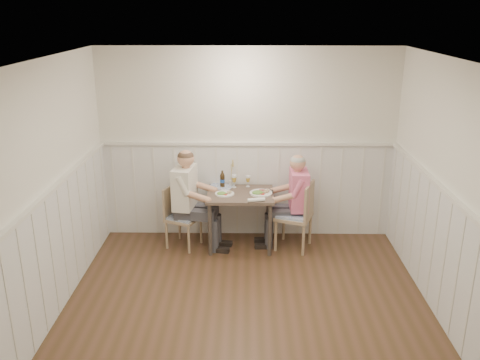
{
  "coord_description": "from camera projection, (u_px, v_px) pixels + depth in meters",
  "views": [
    {
      "loc": [
        -0.0,
        -4.4,
        3.05
      ],
      "look_at": [
        -0.09,
        1.64,
        1.0
      ],
      "focal_mm": 38.0,
      "sensor_mm": 36.0,
      "label": 1
    }
  ],
  "objects": [
    {
      "name": "beer_bottle",
      "position": [
        222.0,
        180.0,
        6.85
      ],
      "size": [
        0.06,
        0.06,
        0.23
      ],
      "color": "black",
      "rests_on": "dining_table"
    },
    {
      "name": "gingham_mat",
      "position": [
        221.0,
        186.0,
        6.89
      ],
      "size": [
        0.38,
        0.34,
        0.01
      ],
      "color": "#4563A4",
      "rests_on": "dining_table"
    },
    {
      "name": "dining_table",
      "position": [
        240.0,
        201.0,
        6.69
      ],
      "size": [
        0.87,
        0.7,
        0.75
      ],
      "color": "#4F392E",
      "rests_on": "ground"
    },
    {
      "name": "ground_plane",
      "position": [
        247.0,
        325.0,
        5.15
      ],
      "size": [
        4.5,
        4.5,
        0.0
      ],
      "primitive_type": "plane",
      "color": "#49331D"
    },
    {
      "name": "plate_man",
      "position": [
        260.0,
        192.0,
        6.62
      ],
      "size": [
        0.3,
        0.3,
        0.08
      ],
      "color": "white",
      "rests_on": "dining_table"
    },
    {
      "name": "chair_left",
      "position": [
        180.0,
        214.0,
        6.75
      ],
      "size": [
        0.52,
        0.52,
        0.83
      ],
      "color": "#9E775E",
      "rests_on": "ground"
    },
    {
      "name": "beer_glass_b",
      "position": [
        234.0,
        179.0,
        6.83
      ],
      "size": [
        0.07,
        0.07,
        0.18
      ],
      "color": "silver",
      "rests_on": "dining_table"
    },
    {
      "name": "diner_cream",
      "position": [
        188.0,
        207.0,
        6.68
      ],
      "size": [
        0.68,
        0.48,
        1.37
      ],
      "color": "#3F3F47",
      "rests_on": "ground"
    },
    {
      "name": "wainscot",
      "position": [
        247.0,
        235.0,
        5.58
      ],
      "size": [
        4.0,
        4.49,
        1.34
      ],
      "color": "white",
      "rests_on": "ground"
    },
    {
      "name": "man_in_pink",
      "position": [
        295.0,
        208.0,
        6.72
      ],
      "size": [
        0.6,
        0.42,
        1.29
      ],
      "color": "#3F3F47",
      "rests_on": "ground"
    },
    {
      "name": "grass_vase",
      "position": [
        231.0,
        174.0,
        6.86
      ],
      "size": [
        0.05,
        0.05,
        0.4
      ],
      "color": "silver",
      "rests_on": "dining_table"
    },
    {
      "name": "beer_glass_a",
      "position": [
        248.0,
        179.0,
        6.86
      ],
      "size": [
        0.06,
        0.06,
        0.16
      ],
      "color": "silver",
      "rests_on": "dining_table"
    },
    {
      "name": "room_shell",
      "position": [
        248.0,
        184.0,
        4.66
      ],
      "size": [
        4.04,
        4.54,
        2.6
      ],
      "color": "white",
      "rests_on": "ground"
    },
    {
      "name": "plate_diner",
      "position": [
        224.0,
        193.0,
        6.59
      ],
      "size": [
        0.25,
        0.25,
        0.06
      ],
      "color": "white",
      "rests_on": "dining_table"
    },
    {
      "name": "chair_right",
      "position": [
        298.0,
        213.0,
        6.65
      ],
      "size": [
        0.56,
        0.56,
        0.92
      ],
      "color": "#9E775E",
      "rests_on": "ground"
    },
    {
      "name": "rolled_napkin",
      "position": [
        256.0,
        200.0,
        6.35
      ],
      "size": [
        0.23,
        0.09,
        0.05
      ],
      "color": "white",
      "rests_on": "dining_table"
    }
  ]
}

